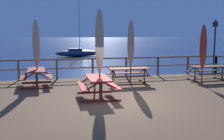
% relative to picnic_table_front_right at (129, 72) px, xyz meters
% --- Properties ---
extents(ground_plane, '(600.00, 600.00, 0.00)m').
position_rel_picnic_table_front_right_xyz_m(ground_plane, '(-1.38, -3.02, -1.17)').
color(ground_plane, navy).
extents(wooden_deck, '(15.60, 10.71, 0.61)m').
position_rel_picnic_table_front_right_xyz_m(wooden_deck, '(-1.38, -3.02, -0.87)').
color(wooden_deck, brown).
rests_on(wooden_deck, ground).
extents(railing_waterside_far, '(15.40, 0.10, 1.09)m').
position_rel_picnic_table_front_right_xyz_m(railing_waterside_far, '(-1.38, 2.18, 0.19)').
color(railing_waterside_far, brown).
rests_on(railing_waterside_far, wooden_deck).
extents(picnic_table_front_right, '(1.95, 1.44, 0.78)m').
position_rel_picnic_table_front_right_xyz_m(picnic_table_front_right, '(0.00, 0.00, 0.00)').
color(picnic_table_front_right, '#993819').
rests_on(picnic_table_front_right, wooden_deck).
extents(picnic_table_mid_left, '(1.44, 1.93, 0.78)m').
position_rel_picnic_table_front_right_xyz_m(picnic_table_mid_left, '(-1.95, -2.31, -0.00)').
color(picnic_table_mid_left, maroon).
rests_on(picnic_table_mid_left, wooden_deck).
extents(picnic_table_mid_right, '(1.46, 1.96, 0.78)m').
position_rel_picnic_table_front_right_xyz_m(picnic_table_mid_right, '(-4.28, 0.57, -0.00)').
color(picnic_table_mid_right, maroon).
rests_on(picnic_table_mid_right, wooden_deck).
extents(picnic_table_mid_centre, '(1.96, 1.41, 0.78)m').
position_rel_picnic_table_front_right_xyz_m(picnic_table_mid_centre, '(4.22, -0.16, 0.00)').
color(picnic_table_mid_centre, brown).
rests_on(picnic_table_mid_centre, wooden_deck).
extents(patio_umbrella_tall_mid_right, '(0.32, 0.32, 2.80)m').
position_rel_picnic_table_front_right_xyz_m(patio_umbrella_tall_mid_right, '(3.15, -1.19, 1.22)').
color(patio_umbrella_tall_mid_right, '#4C3828').
rests_on(patio_umbrella_tall_mid_right, wooden_deck).
extents(patio_umbrella_short_front, '(0.32, 0.32, 3.03)m').
position_rel_picnic_table_front_right_xyz_m(patio_umbrella_short_front, '(0.06, -0.07, 1.37)').
color(patio_umbrella_short_front, '#4C3828').
rests_on(patio_umbrella_short_front, wooden_deck).
extents(patio_umbrella_tall_front, '(0.32, 0.32, 3.27)m').
position_rel_picnic_table_front_right_xyz_m(patio_umbrella_tall_front, '(-1.88, -2.35, 1.52)').
color(patio_umbrella_tall_front, '#4C3828').
rests_on(patio_umbrella_tall_front, wooden_deck).
extents(patio_umbrella_tall_back_left, '(0.32, 0.32, 3.04)m').
position_rel_picnic_table_front_right_xyz_m(patio_umbrella_tall_back_left, '(-4.23, 0.60, 1.37)').
color(patio_umbrella_tall_back_left, '#4C3828').
rests_on(patio_umbrella_tall_back_left, wooden_deck).
extents(lamp_post_hooked, '(0.47, 0.59, 3.20)m').
position_rel_picnic_table_front_right_xyz_m(lamp_post_hooked, '(5.60, 1.48, 1.55)').
color(lamp_post_hooked, black).
rests_on(lamp_post_hooked, wooden_deck).
extents(sailboat_distant, '(6.06, 1.90, 7.72)m').
position_rel_picnic_table_front_right_xyz_m(sailboat_distant, '(0.30, 24.30, -0.66)').
color(sailboat_distant, navy).
rests_on(sailboat_distant, ground).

